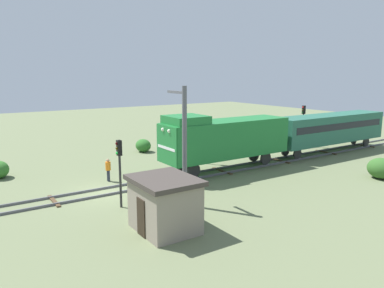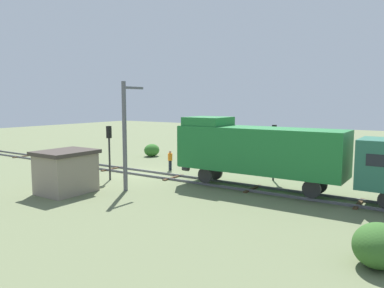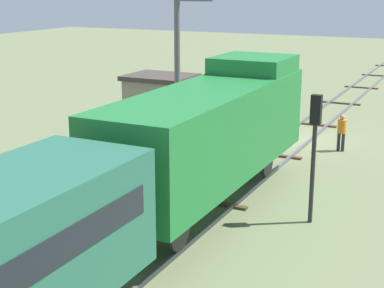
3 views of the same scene
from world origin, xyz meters
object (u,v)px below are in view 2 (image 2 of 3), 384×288
locomotive (256,148)px  traffic_signal_near (109,143)px  traffic_signal_mid (274,142)px  catenary_mast (125,133)px  relay_hut (66,171)px  worker_near_track (170,159)px

locomotive → traffic_signal_near: locomotive is taller
traffic_signal_near → traffic_signal_mid: (-6.60, 10.22, 0.07)m
catenary_mast → traffic_signal_mid: bearing=140.5°
locomotive → relay_hut: 12.38m
relay_hut → worker_near_track: bearing=175.1°
traffic_signal_mid → worker_near_track: bearing=-83.5°
worker_near_track → catenary_mast: catenary_mast is taller
traffic_signal_near → traffic_signal_mid: size_ratio=0.98×
locomotive → traffic_signal_mid: bearing=-178.5°
traffic_signal_near → relay_hut: size_ratio=1.16×
traffic_signal_near → worker_near_track: 6.05m
traffic_signal_mid → relay_hut: 14.65m
traffic_signal_near → relay_hut: 4.56m
worker_near_track → catenary_mast: size_ratio=0.24×
traffic_signal_near → catenary_mast: (1.73, 3.34, 0.99)m
catenary_mast → relay_hut: catenary_mast is taller
locomotive → worker_near_track: (-2.40, -8.91, -1.78)m
catenary_mast → relay_hut: size_ratio=2.04×
relay_hut → locomotive: bearing=127.6°
traffic_signal_mid → catenary_mast: bearing=-39.5°
locomotive → relay_hut: (7.50, -9.76, -1.38)m
traffic_signal_mid → catenary_mast: size_ratio=0.58×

